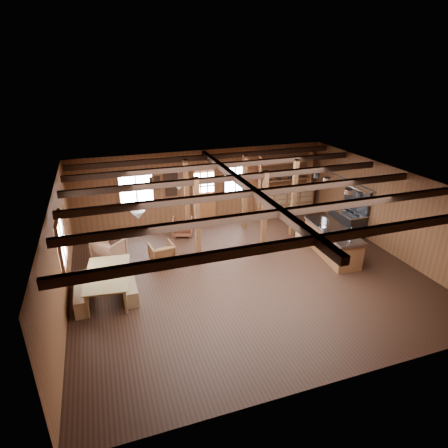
{
  "coord_description": "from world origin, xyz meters",
  "views": [
    {
      "loc": [
        -3.77,
        -9.06,
        5.78
      ],
      "look_at": [
        -0.27,
        1.25,
        1.11
      ],
      "focal_mm": 30.0,
      "sensor_mm": 36.0,
      "label": 1
    }
  ],
  "objects_px": {
    "commercial_range": "(349,218)",
    "dining_table": "(110,284)",
    "armchair_c": "(110,250)",
    "armchair_a": "(162,253)",
    "armchair_b": "(182,227)",
    "kitchen_island": "(332,242)"
  },
  "relations": [
    {
      "from": "commercial_range",
      "to": "dining_table",
      "type": "relative_size",
      "value": 0.9
    },
    {
      "from": "dining_table",
      "to": "armchair_c",
      "type": "bearing_deg",
      "value": 4.15
    },
    {
      "from": "armchair_a",
      "to": "armchair_b",
      "type": "relative_size",
      "value": 1.01
    },
    {
      "from": "armchair_a",
      "to": "armchair_b",
      "type": "xyz_separation_m",
      "value": [
        1.08,
        1.84,
        -0.0
      ]
    },
    {
      "from": "commercial_range",
      "to": "dining_table",
      "type": "height_order",
      "value": "commercial_range"
    },
    {
      "from": "dining_table",
      "to": "armchair_b",
      "type": "bearing_deg",
      "value": -33.49
    },
    {
      "from": "dining_table",
      "to": "armchair_c",
      "type": "distance_m",
      "value": 2.03
    },
    {
      "from": "kitchen_island",
      "to": "dining_table",
      "type": "xyz_separation_m",
      "value": [
        -6.96,
        -0.13,
        -0.13
      ]
    },
    {
      "from": "kitchen_island",
      "to": "armchair_c",
      "type": "height_order",
      "value": "kitchen_island"
    },
    {
      "from": "kitchen_island",
      "to": "armchair_a",
      "type": "distance_m",
      "value": 5.48
    },
    {
      "from": "armchair_c",
      "to": "commercial_range",
      "type": "bearing_deg",
      "value": -140.99
    },
    {
      "from": "armchair_b",
      "to": "armchair_c",
      "type": "relative_size",
      "value": 0.85
    },
    {
      "from": "kitchen_island",
      "to": "armchair_a",
      "type": "relative_size",
      "value": 3.55
    },
    {
      "from": "commercial_range",
      "to": "armchair_b",
      "type": "distance_m",
      "value": 6.1
    },
    {
      "from": "commercial_range",
      "to": "armchair_a",
      "type": "distance_m",
      "value": 6.93
    },
    {
      "from": "commercial_range",
      "to": "armchair_a",
      "type": "height_order",
      "value": "commercial_range"
    },
    {
      "from": "kitchen_island",
      "to": "armchair_c",
      "type": "relative_size",
      "value": 3.05
    },
    {
      "from": "kitchen_island",
      "to": "armchair_a",
      "type": "xyz_separation_m",
      "value": [
        -5.33,
        1.24,
        -0.15
      ]
    },
    {
      "from": "kitchen_island",
      "to": "commercial_range",
      "type": "bearing_deg",
      "value": 45.1
    },
    {
      "from": "dining_table",
      "to": "armchair_a",
      "type": "xyz_separation_m",
      "value": [
        1.63,
        1.37,
        -0.02
      ]
    },
    {
      "from": "kitchen_island",
      "to": "armchair_b",
      "type": "xyz_separation_m",
      "value": [
        -4.25,
        3.09,
        -0.15
      ]
    },
    {
      "from": "commercial_range",
      "to": "armchair_b",
      "type": "relative_size",
      "value": 2.51
    }
  ]
}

